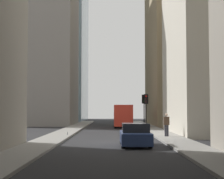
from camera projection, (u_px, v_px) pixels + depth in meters
The scene contains 11 objects.
ground_plane at pixel (112, 143), 24.61m from camera, with size 135.00×135.00×0.00m, color #262628.
sidewalk_right at pixel (46, 142), 24.61m from camera, with size 90.00×2.20×0.14m, color gray.
sidewalk_left at pixel (179, 142), 24.63m from camera, with size 90.00×2.20×0.14m, color gray.
building_left_far at pixel (184, 10), 53.71m from camera, with size 16.16×10.00×34.00m.
building_right_far at pixel (42, 36), 55.22m from camera, with size 12.87×10.50×26.80m.
delivery_truck at pixel (123, 116), 46.43m from camera, with size 6.46×2.25×2.84m.
sedan_navy at pixel (135, 135), 22.33m from camera, with size 4.30×1.78×1.42m.
traffic_light_midblock at pixel (146, 103), 40.75m from camera, with size 0.43×0.52×3.86m.
traffic_light_far_junction at pixel (144, 103), 45.02m from camera, with size 0.43×0.52×3.98m.
pedestrian at pixel (167, 124), 28.99m from camera, with size 0.26×0.44×1.81m.
discarded_bottle at pixel (67, 134), 30.44m from camera, with size 0.07×0.07×0.27m.
Camera 1 is at (-24.78, 0.06, 2.23)m, focal length 58.43 mm.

